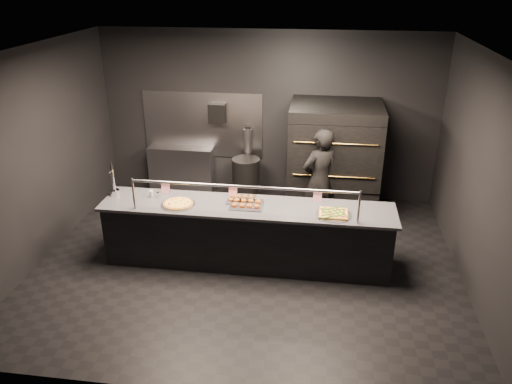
# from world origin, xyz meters

# --- Properties ---
(room) EXTENTS (6.04, 6.00, 3.00)m
(room) POSITION_xyz_m (-0.02, 0.05, 1.50)
(room) COLOR black
(room) RESTS_ON ground
(service_counter) EXTENTS (4.10, 0.78, 1.37)m
(service_counter) POSITION_xyz_m (0.00, -0.00, 0.46)
(service_counter) COLOR black
(service_counter) RESTS_ON ground
(pizza_oven) EXTENTS (1.50, 1.23, 1.91)m
(pizza_oven) POSITION_xyz_m (1.20, 1.90, 0.97)
(pizza_oven) COLOR black
(pizza_oven) RESTS_ON ground
(prep_shelf) EXTENTS (1.20, 0.35, 0.90)m
(prep_shelf) POSITION_xyz_m (-1.60, 2.32, 0.45)
(prep_shelf) COLOR #99999E
(prep_shelf) RESTS_ON ground
(towel_dispenser) EXTENTS (0.30, 0.20, 0.35)m
(towel_dispenser) POSITION_xyz_m (-0.90, 2.39, 1.55)
(towel_dispenser) COLOR black
(towel_dispenser) RESTS_ON room
(fire_extinguisher) EXTENTS (0.14, 0.14, 0.51)m
(fire_extinguisher) POSITION_xyz_m (-0.35, 2.40, 1.06)
(fire_extinguisher) COLOR #B2B2B7
(fire_extinguisher) RESTS_ON room
(beer_tap) EXTENTS (0.14, 0.20, 0.54)m
(beer_tap) POSITION_xyz_m (-1.95, 0.09, 1.07)
(beer_tap) COLOR silver
(beer_tap) RESTS_ON service_counter
(round_pizza) EXTENTS (0.48, 0.48, 0.03)m
(round_pizza) POSITION_xyz_m (-0.95, -0.10, 0.94)
(round_pizza) COLOR silver
(round_pizza) RESTS_ON service_counter
(slider_tray_a) EXTENTS (0.40, 0.30, 0.06)m
(slider_tray_a) POSITION_xyz_m (-0.10, 0.15, 0.94)
(slider_tray_a) COLOR silver
(slider_tray_a) RESTS_ON service_counter
(slider_tray_b) EXTENTS (0.46, 0.34, 0.07)m
(slider_tray_b) POSITION_xyz_m (-0.00, -0.01, 0.95)
(slider_tray_b) COLOR silver
(slider_tray_b) RESTS_ON service_counter
(square_pizza) EXTENTS (0.48, 0.48, 0.05)m
(square_pizza) POSITION_xyz_m (1.19, -0.12, 0.94)
(square_pizza) COLOR silver
(square_pizza) RESTS_ON service_counter
(condiment_jar) EXTENTS (0.15, 0.06, 0.10)m
(condiment_jar) POSITION_xyz_m (-1.37, 0.10, 0.97)
(condiment_jar) COLOR silver
(condiment_jar) RESTS_ON service_counter
(tent_cards) EXTENTS (2.33, 0.04, 0.15)m
(tent_cards) POSITION_xyz_m (-0.17, 0.28, 1.00)
(tent_cards) COLOR white
(tent_cards) RESTS_ON service_counter
(trash_bin) EXTENTS (0.50, 0.50, 0.83)m
(trash_bin) POSITION_xyz_m (-0.34, 2.06, 0.41)
(trash_bin) COLOR black
(trash_bin) RESTS_ON ground
(worker) EXTENTS (0.74, 0.68, 1.70)m
(worker) POSITION_xyz_m (0.98, 1.21, 0.85)
(worker) COLOR black
(worker) RESTS_ON ground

